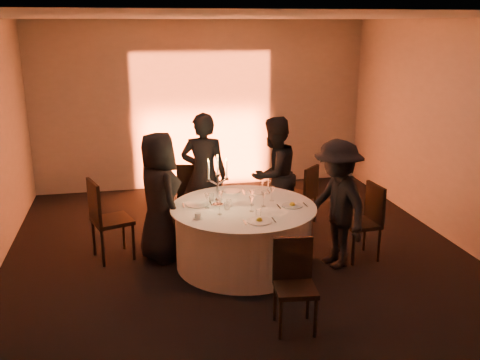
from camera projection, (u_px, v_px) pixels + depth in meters
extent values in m
plane|color=black|center=(243.00, 264.00, 6.78)|extent=(7.00, 7.00, 0.00)
plane|color=white|center=(244.00, 17.00, 5.94)|extent=(7.00, 7.00, 0.00)
plane|color=#ADA9A0|center=(202.00, 106.00, 9.64)|extent=(7.00, 0.00, 7.00)
plane|color=#ADA9A0|center=(373.00, 282.00, 3.08)|extent=(7.00, 0.00, 7.00)
plane|color=#ADA9A0|center=(468.00, 138.00, 6.96)|extent=(0.00, 7.00, 7.00)
cube|color=black|center=(206.00, 187.00, 9.77)|extent=(0.25, 0.12, 0.10)
cylinder|color=black|center=(243.00, 262.00, 6.78)|extent=(0.60, 0.60, 0.03)
cylinder|color=black|center=(243.00, 236.00, 6.68)|extent=(0.20, 0.20, 0.75)
cylinder|color=silver|center=(243.00, 236.00, 6.68)|extent=(1.68, 1.68, 0.75)
cylinder|color=silver|center=(243.00, 207.00, 6.57)|extent=(1.80, 1.80, 0.02)
cube|color=black|center=(112.00, 221.00, 6.82)|extent=(0.59, 0.59, 0.05)
cube|color=black|center=(94.00, 202.00, 6.64)|extent=(0.19, 0.45, 0.53)
cylinder|color=black|center=(134.00, 242.00, 6.83)|extent=(0.04, 0.04, 0.50)
cylinder|color=black|center=(123.00, 232.00, 7.16)|extent=(0.04, 0.04, 0.50)
cylinder|color=black|center=(103.00, 248.00, 6.63)|extent=(0.04, 0.04, 0.50)
cylinder|color=black|center=(94.00, 237.00, 6.96)|extent=(0.04, 0.04, 0.50)
cube|color=black|center=(193.00, 193.00, 8.12)|extent=(0.50, 0.50, 0.05)
cube|color=black|center=(191.00, 180.00, 7.86)|extent=(0.41, 0.14, 0.47)
cylinder|color=black|center=(206.00, 204.00, 8.34)|extent=(0.04, 0.04, 0.44)
cylinder|color=black|center=(183.00, 203.00, 8.36)|extent=(0.04, 0.04, 0.44)
cylinder|color=black|center=(204.00, 211.00, 8.00)|extent=(0.04, 0.04, 0.44)
cylinder|color=black|center=(180.00, 211.00, 8.02)|extent=(0.04, 0.04, 0.44)
cube|color=black|center=(300.00, 195.00, 8.06)|extent=(0.56, 0.56, 0.05)
cube|color=black|center=(311.00, 182.00, 7.89)|extent=(0.32, 0.30, 0.45)
cylinder|color=black|center=(295.00, 204.00, 8.35)|extent=(0.04, 0.04, 0.43)
cylinder|color=black|center=(284.00, 210.00, 8.08)|extent=(0.04, 0.04, 0.43)
cylinder|color=black|center=(315.00, 208.00, 8.16)|extent=(0.04, 0.04, 0.43)
cylinder|color=black|center=(304.00, 215.00, 7.89)|extent=(0.04, 0.04, 0.43)
cube|color=black|center=(360.00, 224.00, 6.83)|extent=(0.46, 0.46, 0.05)
cube|color=black|center=(375.00, 203.00, 6.81)|extent=(0.08, 0.43, 0.49)
cylinder|color=black|center=(340.00, 237.00, 7.02)|extent=(0.04, 0.04, 0.46)
cylinder|color=black|center=(353.00, 248.00, 6.68)|extent=(0.04, 0.04, 0.46)
cylinder|color=black|center=(364.00, 234.00, 7.12)|extent=(0.04, 0.04, 0.46)
cylinder|color=black|center=(379.00, 245.00, 6.78)|extent=(0.04, 0.04, 0.46)
cube|color=black|center=(295.00, 289.00, 5.22)|extent=(0.44, 0.44, 0.05)
cube|color=black|center=(293.00, 258.00, 5.33)|extent=(0.40, 0.08, 0.45)
cylinder|color=black|center=(281.00, 319.00, 5.11)|extent=(0.04, 0.04, 0.42)
cylinder|color=black|center=(315.00, 317.00, 5.14)|extent=(0.04, 0.04, 0.42)
cylinder|color=black|center=(275.00, 302.00, 5.43)|extent=(0.04, 0.04, 0.42)
cylinder|color=black|center=(308.00, 300.00, 5.47)|extent=(0.04, 0.04, 0.42)
imported|color=black|center=(159.00, 197.00, 6.71)|extent=(0.78, 0.95, 1.66)
imported|color=black|center=(204.00, 175.00, 7.49)|extent=(0.74, 0.59, 1.77)
imported|color=black|center=(274.00, 175.00, 7.67)|extent=(1.03, 0.98, 1.68)
imported|color=black|center=(337.00, 204.00, 6.54)|extent=(0.82, 1.15, 1.61)
cylinder|color=white|center=(197.00, 204.00, 6.62)|extent=(0.29, 0.29, 0.01)
cube|color=silver|center=(184.00, 205.00, 6.58)|extent=(0.01, 0.17, 0.01)
cube|color=silver|center=(211.00, 203.00, 6.65)|extent=(0.02, 0.17, 0.01)
cylinder|color=white|center=(231.00, 191.00, 7.13)|extent=(0.26, 0.26, 0.01)
cube|color=silver|center=(218.00, 192.00, 7.09)|extent=(0.02, 0.17, 0.01)
cube|color=silver|center=(243.00, 191.00, 7.16)|extent=(0.02, 0.17, 0.01)
cylinder|color=white|center=(256.00, 192.00, 7.10)|extent=(0.25, 0.25, 0.01)
cube|color=silver|center=(243.00, 193.00, 7.07)|extent=(0.02, 0.17, 0.01)
cube|color=silver|center=(268.00, 191.00, 7.13)|extent=(0.02, 0.17, 0.01)
cylinder|color=white|center=(292.00, 206.00, 6.57)|extent=(0.26, 0.26, 0.01)
cube|color=silver|center=(279.00, 207.00, 6.53)|extent=(0.02, 0.17, 0.01)
cube|color=silver|center=(305.00, 205.00, 6.60)|extent=(0.01, 0.17, 0.01)
sphere|color=yellow|center=(292.00, 202.00, 6.56)|extent=(0.07, 0.07, 0.07)
cylinder|color=white|center=(259.00, 221.00, 6.06)|extent=(0.29, 0.29, 0.01)
cube|color=silver|center=(245.00, 222.00, 6.02)|extent=(0.01, 0.17, 0.01)
cube|color=silver|center=(274.00, 220.00, 6.09)|extent=(0.02, 0.17, 0.01)
sphere|color=yellow|center=(259.00, 218.00, 6.04)|extent=(0.07, 0.07, 0.07)
cylinder|color=white|center=(198.00, 218.00, 6.15)|extent=(0.11, 0.11, 0.01)
cylinder|color=white|center=(198.00, 215.00, 6.14)|extent=(0.07, 0.07, 0.06)
cylinder|color=silver|center=(218.00, 205.00, 6.59)|extent=(0.13, 0.13, 0.02)
sphere|color=silver|center=(218.00, 200.00, 6.58)|extent=(0.07, 0.07, 0.07)
cylinder|color=silver|center=(218.00, 190.00, 6.54)|extent=(0.03, 0.03, 0.34)
cylinder|color=silver|center=(218.00, 175.00, 6.49)|extent=(0.06, 0.06, 0.03)
cylinder|color=silver|center=(217.00, 166.00, 6.45)|extent=(0.02, 0.02, 0.22)
cone|color=#FF9E2D|center=(217.00, 155.00, 6.42)|extent=(0.02, 0.02, 0.04)
cylinder|color=silver|center=(213.00, 182.00, 6.50)|extent=(0.12, 0.02, 0.08)
cylinder|color=silver|center=(209.00, 180.00, 6.48)|extent=(0.05, 0.05, 0.03)
cylinder|color=silver|center=(208.00, 170.00, 6.44)|extent=(0.02, 0.02, 0.22)
cone|color=#FF9E2D|center=(208.00, 160.00, 6.41)|extent=(0.02, 0.02, 0.04)
cylinder|color=silver|center=(222.00, 182.00, 6.52)|extent=(0.12, 0.02, 0.08)
cylinder|color=silver|center=(227.00, 179.00, 6.52)|extent=(0.05, 0.05, 0.03)
cylinder|color=silver|center=(227.00, 169.00, 6.49)|extent=(0.02, 0.02, 0.22)
cone|color=#FF9E2D|center=(226.00, 159.00, 6.45)|extent=(0.02, 0.02, 0.04)
cylinder|color=white|center=(264.00, 206.00, 6.56)|extent=(0.06, 0.06, 0.01)
cylinder|color=white|center=(264.00, 202.00, 6.55)|extent=(0.01, 0.01, 0.10)
cone|color=white|center=(264.00, 195.00, 6.52)|extent=(0.07, 0.07, 0.09)
cylinder|color=white|center=(221.00, 205.00, 6.61)|extent=(0.06, 0.06, 0.01)
cylinder|color=white|center=(221.00, 201.00, 6.60)|extent=(0.01, 0.01, 0.10)
cone|color=white|center=(221.00, 194.00, 6.57)|extent=(0.07, 0.07, 0.09)
cylinder|color=white|center=(268.00, 194.00, 7.03)|extent=(0.06, 0.06, 0.01)
cylinder|color=white|center=(268.00, 190.00, 7.02)|extent=(0.01, 0.01, 0.10)
cone|color=white|center=(268.00, 184.00, 6.99)|extent=(0.07, 0.07, 0.09)
cylinder|color=white|center=(251.00, 211.00, 6.39)|extent=(0.06, 0.06, 0.01)
cylinder|color=white|center=(251.00, 207.00, 6.37)|extent=(0.01, 0.01, 0.10)
cone|color=white|center=(252.00, 200.00, 6.35)|extent=(0.07, 0.07, 0.09)
cylinder|color=white|center=(262.00, 195.00, 7.01)|extent=(0.06, 0.06, 0.01)
cylinder|color=white|center=(262.00, 191.00, 6.99)|extent=(0.01, 0.01, 0.10)
cone|color=white|center=(262.00, 184.00, 6.97)|extent=(0.07, 0.07, 0.09)
cylinder|color=white|center=(272.00, 201.00, 6.76)|extent=(0.06, 0.06, 0.01)
cylinder|color=white|center=(272.00, 197.00, 6.75)|extent=(0.01, 0.01, 0.10)
cone|color=white|center=(272.00, 190.00, 6.72)|extent=(0.07, 0.07, 0.09)
cylinder|color=white|center=(220.00, 214.00, 6.29)|extent=(0.06, 0.06, 0.01)
cylinder|color=white|center=(220.00, 210.00, 6.27)|extent=(0.01, 0.01, 0.10)
cone|color=white|center=(219.00, 203.00, 6.25)|extent=(0.07, 0.07, 0.09)
cylinder|color=white|center=(207.00, 208.00, 6.50)|extent=(0.06, 0.06, 0.01)
cylinder|color=white|center=(207.00, 204.00, 6.49)|extent=(0.01, 0.01, 0.10)
cone|color=white|center=(207.00, 197.00, 6.46)|extent=(0.07, 0.07, 0.09)
cylinder|color=white|center=(252.00, 205.00, 6.62)|extent=(0.06, 0.06, 0.01)
cylinder|color=white|center=(252.00, 201.00, 6.60)|extent=(0.01, 0.01, 0.10)
cone|color=white|center=(252.00, 194.00, 6.58)|extent=(0.07, 0.07, 0.09)
cylinder|color=white|center=(227.00, 206.00, 6.45)|extent=(0.07, 0.07, 0.09)
cylinder|color=white|center=(229.00, 203.00, 6.55)|extent=(0.07, 0.07, 0.09)
cylinder|color=white|center=(212.00, 197.00, 6.77)|extent=(0.07, 0.07, 0.09)
cylinder|color=white|center=(258.00, 213.00, 6.20)|extent=(0.07, 0.07, 0.09)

